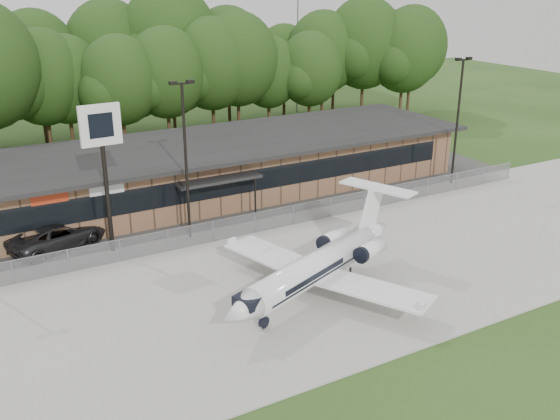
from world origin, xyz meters
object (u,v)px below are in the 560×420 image
pole_sign (102,141)px  suv (57,235)px  terminal (213,167)px  business_jet (320,265)px

pole_sign → suv: bearing=138.1°
terminal → pole_sign: bearing=-144.4°
business_jet → pole_sign: pole_sign is taller
terminal → pole_sign: pole_sign is taller
terminal → business_jet: 18.19m
business_jet → suv: (-11.03, 13.22, -0.85)m
business_jet → pole_sign: (-8.21, 10.95, 5.36)m
terminal → business_jet: size_ratio=2.95×
suv → pole_sign: 7.19m
terminal → pole_sign: 13.22m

